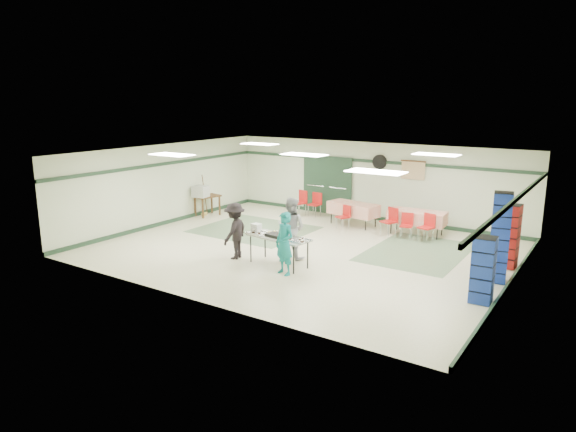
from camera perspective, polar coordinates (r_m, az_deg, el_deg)
The scene contains 42 objects.
floor at distance 14.61m, azimuth 1.74°, elevation -3.68°, with size 11.00×11.00×0.00m, color beige.
ceiling at distance 14.07m, azimuth 1.81°, elevation 6.91°, with size 11.00×11.00×0.00m, color white.
wall_back at distance 18.20m, azimuth 9.27°, elevation 3.85°, with size 11.00×11.00×0.00m, color beige.
wall_front at distance 10.81m, azimuth -10.89°, elevation -2.46°, with size 11.00×11.00×0.00m, color beige.
wall_left at distance 17.75m, azimuth -13.53°, elevation 3.42°, with size 9.00×9.00×0.00m, color beige.
wall_right at distance 12.38m, azimuth 23.97°, elevation -1.40°, with size 9.00×9.00×0.00m, color beige.
trim_back at distance 18.08m, azimuth 9.31°, elevation 6.03°, with size 11.00×0.06×0.10m, color #1E3826.
baseboard_back at distance 18.42m, azimuth 9.08°, elevation -0.13°, with size 11.00×0.06×0.12m, color #1E3826.
trim_left at distance 17.63m, azimuth -13.59°, elevation 5.66°, with size 9.00×0.06×0.10m, color #1E3826.
baseboard_left at distance 17.98m, azimuth -13.25°, elevation -0.64°, with size 9.00×0.06×0.12m, color #1E3826.
trim_right at distance 12.24m, azimuth 24.14°, elevation 1.79°, with size 9.00×0.06×0.10m, color #1E3826.
baseboard_right at distance 12.74m, azimuth 23.31°, elevation -7.02°, with size 9.00×0.06×0.12m, color #1E3826.
green_patch_a at distance 16.77m, azimuth -3.73°, elevation -1.49°, with size 3.50×3.00×0.01m, color #62825F.
green_patch_b at distance 14.76m, azimuth 14.16°, elevation -3.88°, with size 2.50×3.50×0.01m, color #62825F.
double_door_left at distance 19.19m, azimuth 3.16°, elevation 3.56°, with size 0.90×0.06×2.10m, color gray.
double_door_right at distance 18.74m, azimuth 5.67°, elevation 3.28°, with size 0.90×0.06×2.10m, color gray.
door_frame at distance 18.94m, azimuth 4.36°, elevation 3.41°, with size 2.00×0.03×2.15m, color #1E3826.
wall_fan at distance 17.93m, azimuth 10.15°, elevation 5.94°, with size 0.50×0.50×0.10m, color black.
scroll_banner at distance 17.52m, azimuth 13.73°, elevation 4.95°, with size 0.80×0.02×0.60m, color #D2B483.
serving_table at distance 13.02m, azimuth -1.05°, elevation -2.50°, with size 1.76×0.89×0.76m.
sheet_tray_right at distance 12.60m, azimuth 1.03°, elevation -2.74°, with size 0.60×0.45×0.02m, color silver.
sheet_tray_mid at distance 13.15m, azimuth -1.31°, elevation -2.07°, with size 0.55×0.42×0.02m, color silver.
sheet_tray_left at distance 13.29m, azimuth -3.41°, elevation -1.93°, with size 0.54×0.41×0.02m, color silver.
baking_pan at distance 12.95m, azimuth -1.32°, elevation -2.17°, with size 0.50×0.31×0.08m, color black.
foam_box_stack at distance 13.49m, azimuth -3.54°, elevation -1.30°, with size 0.23×0.21×0.21m, color white.
volunteer_teal at distance 12.34m, azimuth -0.39°, elevation -3.08°, with size 0.56×0.37×1.54m, color #127C80.
volunteer_grey at distance 13.58m, azimuth 0.33°, elevation -1.35°, with size 0.80×0.62×1.65m, color gray.
volunteer_dark at distance 13.65m, azimuth -5.93°, elevation -1.65°, with size 0.97×0.56×1.51m, color black.
dining_table_a at distance 16.48m, azimuth 14.13°, elevation -0.09°, with size 1.78×0.87×0.77m.
dining_table_b at distance 17.31m, azimuth 7.27°, elevation 0.81°, with size 1.80×1.03×0.77m.
chair_a at distance 16.01m, azimuth 13.07°, elevation -0.76°, with size 0.43×0.43×0.78m.
chair_b at distance 16.19m, azimuth 11.33°, elevation -0.29°, with size 0.53×0.53×0.88m.
chair_c at distance 15.80m, azimuth 15.26°, elevation -0.92°, with size 0.48×0.48×0.84m.
chair_d at distance 16.83m, azimuth 6.30°, elevation 0.16°, with size 0.48×0.48×0.78m.
chair_loose_a at distance 18.54m, azimuth 3.10°, elevation 1.57°, with size 0.42×0.42×0.86m.
chair_loose_b at distance 18.63m, azimuth 1.44°, elevation 1.77°, with size 0.53×0.53×0.92m.
crate_stack_blue_a at distance 12.72m, azimuth 22.49°, elevation -2.25°, with size 0.41×0.41×2.12m, color navy.
crate_stack_red at distance 13.97m, azimuth 23.41°, elevation -2.07°, with size 0.42×0.42×1.63m, color maroon.
crate_stack_blue_b at distance 11.42m, azimuth 20.84°, elevation -5.63°, with size 0.44×0.44×1.42m, color navy.
printer_table at distance 18.79m, azimuth -8.98°, elevation 1.95°, with size 0.75×1.00×0.74m.
office_printer at distance 18.51m, azimuth -9.69°, elevation 2.70°, with size 0.50×0.44×0.39m, color #AAAAA6.
broom at distance 18.80m, azimuth -9.24°, elevation 2.35°, with size 0.03×0.03×1.49m, color brown.
Camera 1 is at (7.35, -11.91, 4.19)m, focal length 32.00 mm.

